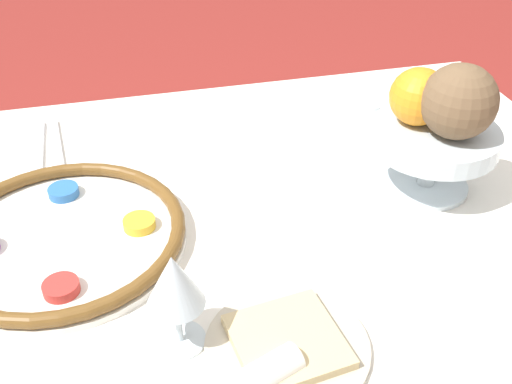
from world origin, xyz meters
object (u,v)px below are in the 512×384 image
(cup_mid, at_px, (430,121))
(fruit_stand, at_px, (433,144))
(coconut, at_px, (459,102))
(cup_far, at_px, (372,117))
(seder_plate, at_px, (63,236))
(orange_fruit, at_px, (419,97))
(wine_glass, at_px, (174,284))
(bread_plate, at_px, (287,345))

(cup_mid, bearing_deg, fruit_stand, -117.86)
(coconut, bearing_deg, cup_far, 100.25)
(seder_plate, distance_m, orange_fruit, 0.55)
(orange_fruit, height_order, cup_mid, orange_fruit)
(wine_glass, relative_size, orange_fruit, 1.53)
(wine_glass, distance_m, bread_plate, 0.15)
(fruit_stand, relative_size, bread_plate, 1.01)
(orange_fruit, height_order, cup_far, orange_fruit)
(wine_glass, xyz_separation_m, orange_fruit, (0.40, 0.25, 0.06))
(fruit_stand, xyz_separation_m, bread_plate, (-0.31, -0.26, -0.07))
(seder_plate, relative_size, fruit_stand, 1.77)
(fruit_stand, relative_size, cup_far, 2.58)
(wine_glass, bearing_deg, bread_plate, -19.18)
(fruit_stand, height_order, bread_plate, fruit_stand)
(orange_fruit, xyz_separation_m, cup_far, (0.00, 0.15, -0.11))
(orange_fruit, bearing_deg, bread_plate, -134.56)
(seder_plate, distance_m, fruit_stand, 0.56)
(orange_fruit, xyz_separation_m, cup_mid, (0.09, 0.11, -0.11))
(wine_glass, relative_size, cup_mid, 1.76)
(coconut, xyz_separation_m, cup_far, (-0.04, 0.20, -0.12))
(fruit_stand, height_order, cup_mid, fruit_stand)
(cup_mid, bearing_deg, coconut, -110.38)
(cup_mid, xyz_separation_m, cup_far, (-0.09, 0.04, 0.00))
(bread_plate, bearing_deg, cup_mid, 46.37)
(wine_glass, distance_m, orange_fruit, 0.47)
(cup_far, bearing_deg, cup_mid, -22.17)
(wine_glass, distance_m, coconut, 0.48)
(wine_glass, bearing_deg, seder_plate, 122.23)
(fruit_stand, height_order, cup_far, fruit_stand)
(wine_glass, height_order, fruit_stand, wine_glass)
(coconut, bearing_deg, cup_mid, 69.62)
(wine_glass, bearing_deg, coconut, 24.26)
(coconut, bearing_deg, fruit_stand, 118.86)
(cup_mid, height_order, cup_far, same)
(wine_glass, xyz_separation_m, cup_mid, (0.49, 0.35, -0.06))
(orange_fruit, relative_size, cup_far, 1.16)
(orange_fruit, bearing_deg, wine_glass, -148.52)
(seder_plate, distance_m, wine_glass, 0.26)
(coconut, bearing_deg, wine_glass, -155.74)
(wine_glass, height_order, coconut, coconut)
(seder_plate, xyz_separation_m, orange_fruit, (0.53, 0.03, 0.14))
(fruit_stand, xyz_separation_m, coconut, (0.01, -0.02, 0.08))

